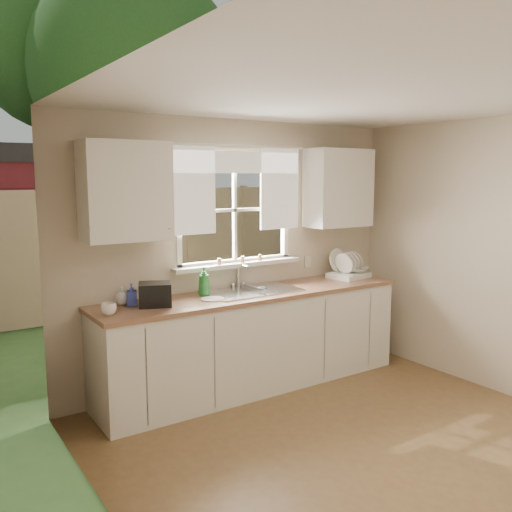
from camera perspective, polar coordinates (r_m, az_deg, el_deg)
ground at (r=4.13m, az=13.71°, el=-20.36°), size 4.00×4.00×0.00m
room_walls at (r=3.66m, az=15.12°, el=-3.44°), size 3.62×4.02×2.50m
ceiling at (r=3.67m, az=15.10°, el=16.44°), size 3.60×4.00×0.02m
window at (r=5.20m, az=-2.15°, el=3.04°), size 1.38×0.16×1.06m
curtains at (r=5.13m, az=-1.88°, el=7.98°), size 1.50×0.03×0.81m
base_cabinets at (r=5.14m, az=-0.19°, el=-8.98°), size 3.00×0.62×0.87m
countertop at (r=5.02m, az=-0.19°, el=-4.02°), size 3.04×0.65×0.04m
upper_cabinet_left at (r=4.52m, az=-13.58°, el=6.64°), size 0.70×0.33×0.80m
upper_cabinet_right at (r=5.73m, az=8.68°, el=7.09°), size 0.70×0.33×0.80m
wall_outlet at (r=5.75m, az=5.45°, el=-0.57°), size 0.08×0.01×0.12m
sill_jars at (r=5.20m, az=-1.59°, el=-0.36°), size 0.50×0.04×0.06m
backyard at (r=11.41m, az=-17.34°, el=15.49°), size 20.00×10.00×6.13m
sink at (r=5.06m, az=-0.39°, el=-4.54°), size 0.88×0.52×0.40m
dish_rack at (r=5.80m, az=9.65°, el=-1.50°), size 0.45×0.37×0.30m
bowl at (r=5.84m, az=10.80°, el=-1.43°), size 0.27×0.27×0.05m
soap_bottle_a at (r=4.84m, az=-5.50°, el=-2.67°), size 0.13×0.14×0.27m
soap_bottle_b at (r=4.61m, az=-12.95°, el=-3.96°), size 0.11×0.11×0.18m
soap_bottle_c at (r=4.65m, az=-13.94°, el=-4.10°), size 0.15×0.15×0.15m
saucer at (r=4.72m, az=-4.60°, el=-4.54°), size 0.20×0.20×0.01m
cup at (r=4.34m, az=-15.25°, el=-5.40°), size 0.15×0.15×0.09m
black_appliance at (r=4.55m, az=-10.58°, el=-3.98°), size 0.33×0.31×0.19m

